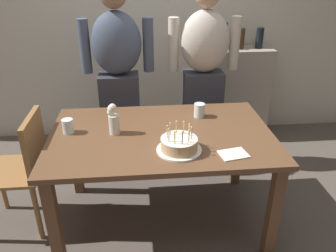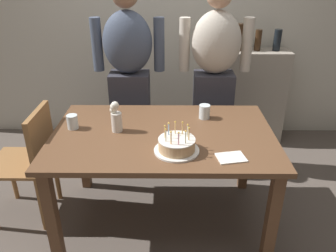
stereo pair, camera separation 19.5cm
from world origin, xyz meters
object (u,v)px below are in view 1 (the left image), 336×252
object	(u,v)px
birthday_cake	(179,145)
napkin_stack	(233,154)
water_glass_far	(68,126)
person_woman_cardigan	(203,77)
water_glass_near	(199,110)
dining_chair	(24,164)
flower_vase	(113,119)
person_man_bearded	(119,79)

from	to	relation	value
birthday_cake	napkin_stack	distance (m)	0.33
water_glass_far	person_woman_cardigan	xyz separation A→B (m)	(1.05, 0.70, 0.08)
water_glass_near	person_woman_cardigan	bearing A→B (deg)	76.60
water_glass_far	dining_chair	size ratio (longest dim) A/B	0.11
birthday_cake	napkin_stack	world-z (taller)	birthday_cake
flower_vase	person_man_bearded	bearing A→B (deg)	89.26
birthday_cake	person_man_bearded	size ratio (longest dim) A/B	0.17
napkin_stack	dining_chair	xyz separation A→B (m)	(-1.37, 0.37, -0.23)
water_glass_near	person_man_bearded	world-z (taller)	person_man_bearded
water_glass_far	person_man_bearded	xyz separation A→B (m)	(0.32, 0.70, 0.08)
birthday_cake	napkin_stack	size ratio (longest dim) A/B	1.69
birthday_cake	water_glass_near	xyz separation A→B (m)	(0.21, 0.48, 0.01)
water_glass_near	water_glass_far	xyz separation A→B (m)	(-0.93, -0.18, -0.00)
birthday_cake	flower_vase	bearing A→B (deg)	146.24
water_glass_near	person_woman_cardigan	world-z (taller)	person_woman_cardigan
water_glass_near	napkin_stack	xyz separation A→B (m)	(0.11, -0.56, -0.05)
birthday_cake	person_woman_cardigan	size ratio (longest dim) A/B	0.17
dining_chair	water_glass_far	bearing A→B (deg)	91.79
birthday_cake	dining_chair	world-z (taller)	birthday_cake
person_woman_cardigan	water_glass_far	bearing A→B (deg)	33.72
flower_vase	dining_chair	size ratio (longest dim) A/B	0.25
person_man_bearded	person_woman_cardigan	size ratio (longest dim) A/B	1.00
dining_chair	person_man_bearded	bearing A→B (deg)	137.46
water_glass_far	person_woman_cardigan	distance (m)	1.27
napkin_stack	flower_vase	size ratio (longest dim) A/B	0.77
dining_chair	water_glass_near	bearing A→B (deg)	98.42
birthday_cake	dining_chair	bearing A→B (deg)	164.18
water_glass_far	napkin_stack	bearing A→B (deg)	-20.42
birthday_cake	flower_vase	size ratio (longest dim) A/B	1.29
flower_vase	water_glass_far	bearing A→B (deg)	173.22
flower_vase	person_man_bearded	distance (m)	0.74
water_glass_near	flower_vase	size ratio (longest dim) A/B	0.48
water_glass_far	person_man_bearded	size ratio (longest dim) A/B	0.06
flower_vase	napkin_stack	bearing A→B (deg)	-25.65
napkin_stack	water_glass_far	bearing A→B (deg)	159.58
flower_vase	dining_chair	distance (m)	0.72
napkin_stack	person_woman_cardigan	world-z (taller)	person_woman_cardigan
birthday_cake	flower_vase	xyz separation A→B (m)	(-0.41, 0.27, 0.07)
birthday_cake	water_glass_far	size ratio (longest dim) A/B	2.82
person_woman_cardigan	napkin_stack	bearing A→B (deg)	89.15
birthday_cake	dining_chair	size ratio (longest dim) A/B	0.32
water_glass_near	water_glass_far	distance (m)	0.94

